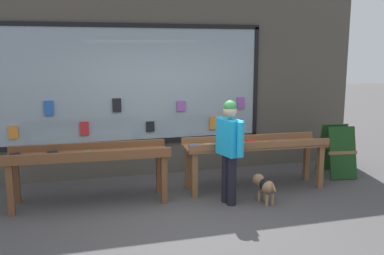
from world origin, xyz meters
The scene contains 7 objects.
ground_plane centered at (0.00, 0.00, 0.00)m, with size 40.00×40.00×0.00m, color #474444.
shopfront_facade centered at (-0.07, 2.39, 1.83)m, with size 7.92×0.29×3.69m.
display_table_left centered at (-1.35, 1.02, 0.70)m, with size 2.42×0.79×0.88m.
display_table_right centered at (1.35, 1.01, 0.69)m, with size 2.41×0.75×0.86m.
person_browsing centered at (0.67, 0.43, 0.91)m, with size 0.31×0.62×1.58m.
small_dog centered at (1.21, 0.31, 0.28)m, with size 0.26×0.54×0.41m.
sandwich_board_sign centered at (3.14, 1.31, 0.48)m, with size 0.60×0.76×0.93m.
Camera 1 is at (-1.56, -5.41, 2.31)m, focal length 40.00 mm.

